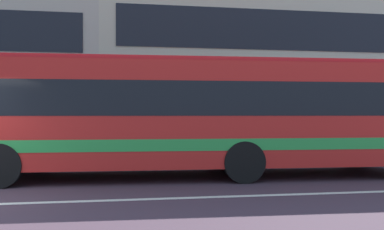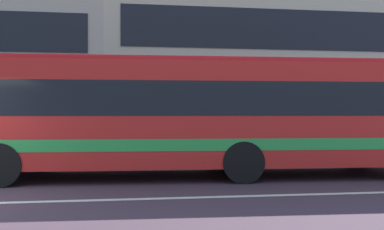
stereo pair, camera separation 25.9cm
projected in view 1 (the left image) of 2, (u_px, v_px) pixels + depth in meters
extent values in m
cube|color=#25571E|center=(105.00, 149.00, 14.02)|extent=(15.78, 1.10, 0.79)
cube|color=beige|center=(270.00, 58.00, 24.27)|extent=(19.97, 8.17, 10.24)
cube|color=black|center=(298.00, 31.00, 20.21)|extent=(18.37, 0.04, 2.05)
cube|color=red|center=(207.00, 115.00, 10.46)|extent=(11.75, 2.97, 2.56)
cube|color=black|center=(207.00, 100.00, 10.46)|extent=(11.05, 2.96, 0.82)
cube|color=green|center=(207.00, 141.00, 10.47)|extent=(11.52, 2.98, 0.28)
cube|color=red|center=(207.00, 64.00, 10.46)|extent=(11.27, 2.55, 0.12)
cylinder|color=black|center=(0.00, 166.00, 8.76)|extent=(1.01, 0.32, 1.00)
cylinder|color=black|center=(30.00, 155.00, 11.07)|extent=(1.01, 0.32, 1.00)
cylinder|color=black|center=(244.00, 162.00, 9.39)|extent=(1.01, 0.32, 1.00)
cylinder|color=black|center=(225.00, 153.00, 11.71)|extent=(1.01, 0.32, 1.00)
cylinder|color=black|center=(355.00, 151.00, 12.18)|extent=(1.01, 0.32, 1.00)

